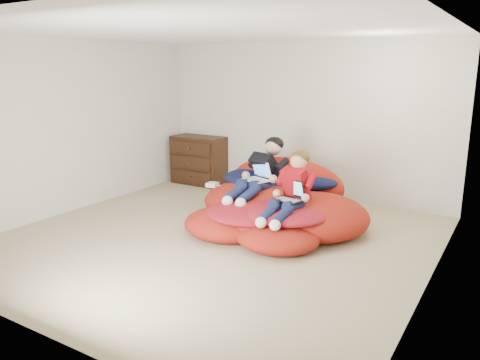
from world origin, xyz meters
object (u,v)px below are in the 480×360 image
at_px(dresser, 199,160).
at_px(laptop_white, 258,175).
at_px(younger_boy, 291,187).
at_px(older_boy, 262,170).
at_px(laptop_black, 290,194).
at_px(beanbag_pile, 276,205).

distance_m(dresser, laptop_white, 2.38).
distance_m(younger_boy, laptop_white, 0.81).
height_order(older_boy, laptop_black, older_boy).
relative_size(younger_boy, laptop_black, 2.58).
bearing_deg(laptop_black, younger_boy, 90.00).
bearing_deg(laptop_white, dresser, 146.79).
xyz_separation_m(beanbag_pile, older_boy, (-0.28, 0.13, 0.44)).
bearing_deg(laptop_black, dresser, 147.01).
bearing_deg(dresser, laptop_white, -33.21).
relative_size(beanbag_pile, older_boy, 1.87).
bearing_deg(laptop_black, beanbag_pile, 134.13).
bearing_deg(beanbag_pile, younger_boy, -44.21).
bearing_deg(laptop_black, laptop_white, 147.63).
xyz_separation_m(beanbag_pile, laptop_black, (0.41, -0.43, 0.31)).
bearing_deg(younger_boy, beanbag_pile, 135.79).
xyz_separation_m(dresser, younger_boy, (2.68, -1.72, 0.22)).
distance_m(dresser, laptop_black, 3.20).
relative_size(beanbag_pile, laptop_black, 6.21).
distance_m(beanbag_pile, laptop_black, 0.67).
xyz_separation_m(younger_boy, laptop_white, (-0.70, 0.42, -0.01)).
height_order(dresser, laptop_black, dresser).
distance_m(beanbag_pile, older_boy, 0.54).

